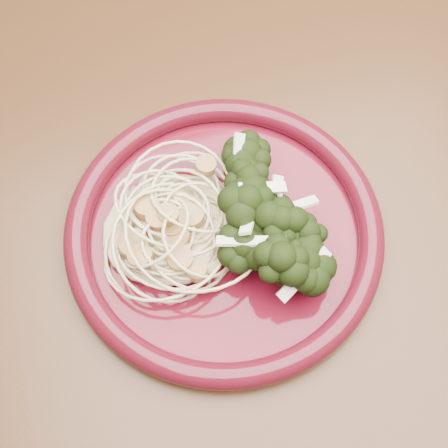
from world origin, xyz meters
TOP-DOWN VIEW (x-y plane):
  - dining_table at (0.00, 0.00)m, footprint 1.20×0.80m
  - dinner_plate at (-0.00, 0.02)m, footprint 0.31×0.31m
  - spaghetti_pile at (-0.04, 0.04)m, footprint 0.14×0.13m
  - scallop_cluster at (-0.04, 0.04)m, footprint 0.13×0.13m
  - broccoli_pile at (0.04, 0.01)m, footprint 0.12×0.16m
  - onion_garnish at (0.04, 0.01)m, footprint 0.08×0.10m

SIDE VIEW (x-z plane):
  - dining_table at x=0.00m, z-range 0.28..1.03m
  - dinner_plate at x=0.00m, z-range 0.75..0.77m
  - spaghetti_pile at x=-0.04m, z-range 0.76..0.78m
  - broccoli_pile at x=0.04m, z-range 0.76..0.80m
  - scallop_cluster at x=-0.04m, z-range 0.78..0.82m
  - onion_garnish at x=0.04m, z-range 0.79..0.83m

